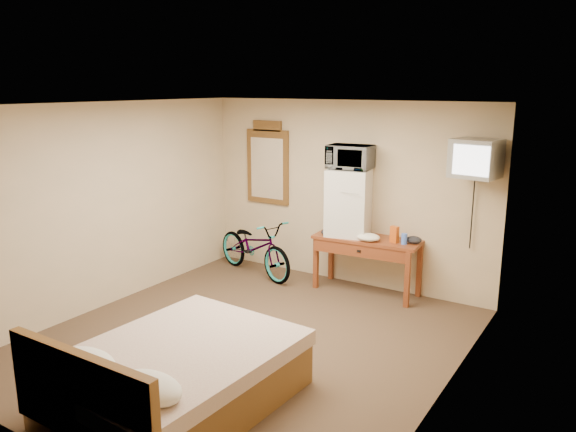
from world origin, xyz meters
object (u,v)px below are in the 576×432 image
(desk, at_px, (366,247))
(crt_television, at_px, (476,158))
(blue_cup, at_px, (404,239))
(wall_mirror, at_px, (268,164))
(bed, at_px, (172,377))
(microwave, at_px, (350,157))
(bicycle, at_px, (255,247))
(mini_fridge, at_px, (349,202))

(desk, xyz_separation_m, crt_television, (1.31, 0.02, 1.24))
(blue_cup, bearing_deg, wall_mirror, 173.04)
(wall_mirror, height_order, bed, wall_mirror)
(blue_cup, bearing_deg, microwave, 176.51)
(desk, relative_size, bicycle, 0.90)
(desk, xyz_separation_m, wall_mirror, (-1.73, 0.27, 0.93))
(desk, relative_size, crt_television, 2.29)
(mini_fridge, xyz_separation_m, wall_mirror, (-1.44, 0.23, 0.38))
(desk, bearing_deg, microwave, 170.38)
(crt_television, relative_size, bed, 0.30)
(bed, bearing_deg, blue_cup, 77.54)
(desk, relative_size, blue_cup, 10.55)
(blue_cup, distance_m, bed, 3.50)
(crt_television, xyz_separation_m, wall_mirror, (-3.04, 0.25, -0.31))
(mini_fridge, xyz_separation_m, crt_television, (1.59, -0.03, 0.69))
(microwave, height_order, wall_mirror, wall_mirror)
(blue_cup, xyz_separation_m, crt_television, (0.79, 0.02, 1.06))
(microwave, relative_size, bed, 0.27)
(microwave, bearing_deg, blue_cup, -9.39)
(wall_mirror, bearing_deg, bicycle, -82.48)
(desk, height_order, wall_mirror, wall_mirror)
(bicycle, bearing_deg, desk, -67.50)
(desk, bearing_deg, wall_mirror, 171.01)
(microwave, height_order, bicycle, microwave)
(microwave, bearing_deg, bicycle, -177.43)
(desk, distance_m, crt_television, 1.80)
(crt_television, relative_size, wall_mirror, 0.51)
(desk, bearing_deg, blue_cup, -0.05)
(microwave, xyz_separation_m, blue_cup, (0.80, -0.05, -0.96))
(microwave, relative_size, bicycle, 0.36)
(wall_mirror, relative_size, bicycle, 0.77)
(crt_television, distance_m, bicycle, 3.32)
(mini_fridge, height_order, bicycle, mini_fridge)
(microwave, bearing_deg, wall_mirror, 165.24)
(desk, distance_m, bed, 3.40)
(blue_cup, relative_size, bicycle, 0.09)
(desk, distance_m, microwave, 1.18)
(wall_mirror, relative_size, bed, 0.58)
(mini_fridge, distance_m, bed, 3.54)
(mini_fridge, height_order, wall_mirror, wall_mirror)
(mini_fridge, relative_size, bicycle, 0.55)
(desk, distance_m, wall_mirror, 1.98)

